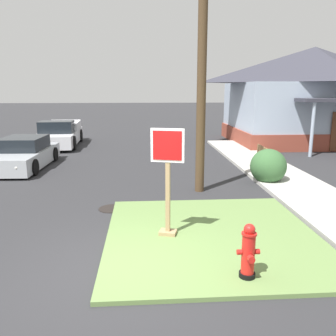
{
  "coord_description": "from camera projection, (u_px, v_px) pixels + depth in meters",
  "views": [
    {
      "loc": [
        0.5,
        -5.68,
        3.17
      ],
      "look_at": [
        1.1,
        3.05,
        1.19
      ],
      "focal_mm": 37.18,
      "sensor_mm": 36.0,
      "label": 1
    }
  ],
  "objects": [
    {
      "name": "ground_plane",
      "position": [
        118.0,
        271.0,
        6.2
      ],
      "size": [
        160.0,
        160.0,
        0.0
      ],
      "primitive_type": "plane",
      "color": "#2B2B2D"
    },
    {
      "name": "grass_corner_patch",
      "position": [
        212.0,
        235.0,
        7.64
      ],
      "size": [
        4.58,
        4.75,
        0.08
      ],
      "primitive_type": "cube",
      "color": "#668447",
      "rests_on": "ground"
    },
    {
      "name": "sidewalk_strip",
      "position": [
        284.0,
        179.0,
        12.33
      ],
      "size": [
        2.2,
        18.35,
        0.12
      ],
      "primitive_type": "cube",
      "color": "#B2AFA8",
      "rests_on": "ground"
    },
    {
      "name": "fire_hydrant",
      "position": [
        248.0,
        252.0,
        5.77
      ],
      "size": [
        0.38,
        0.34,
        0.95
      ],
      "color": "black",
      "rests_on": "grass_corner_patch"
    },
    {
      "name": "stop_sign",
      "position": [
        168.0,
        185.0,
        7.34
      ],
      "size": [
        0.68,
        0.37,
        2.32
      ],
      "color": "#A3845B",
      "rests_on": "grass_corner_patch"
    },
    {
      "name": "manhole_cover",
      "position": [
        112.0,
        209.0,
        9.44
      ],
      "size": [
        0.7,
        0.7,
        0.02
      ],
      "primitive_type": "cylinder",
      "color": "black",
      "rests_on": "ground"
    },
    {
      "name": "parked_sedan_silver",
      "position": [
        23.0,
        155.0,
        14.34
      ],
      "size": [
        2.06,
        4.44,
        1.25
      ],
      "color": "#ADB2B7",
      "rests_on": "ground"
    },
    {
      "name": "pickup_truck_white",
      "position": [
        59.0,
        135.0,
        19.77
      ],
      "size": [
        2.37,
        5.32,
        1.48
      ],
      "color": "silver",
      "rests_on": "ground"
    },
    {
      "name": "street_bench",
      "position": [
        267.0,
        157.0,
        13.59
      ],
      "size": [
        0.48,
        1.8,
        0.85
      ],
      "color": "brown",
      "rests_on": "sidewalk_strip"
    },
    {
      "name": "utility_pole",
      "position": [
        203.0,
        35.0,
        10.07
      ],
      "size": [
        1.69,
        0.28,
        8.99
      ],
      "color": "#4C3823",
      "rests_on": "ground"
    },
    {
      "name": "corner_house",
      "position": [
        312.0,
        94.0,
        20.78
      ],
      "size": [
        9.67,
        8.39,
        5.59
      ],
      "color": "brown",
      "rests_on": "ground"
    },
    {
      "name": "shrub_by_curb",
      "position": [
        268.0,
        166.0,
        11.89
      ],
      "size": [
        1.22,
        1.22,
        1.2
      ],
      "primitive_type": "ellipsoid",
      "color": "#386235",
      "rests_on": "ground"
    }
  ]
}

